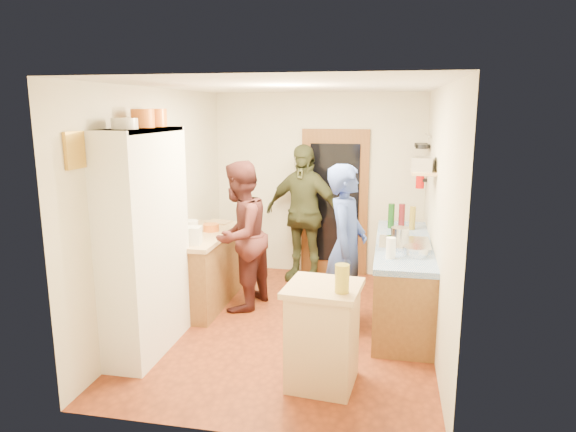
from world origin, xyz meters
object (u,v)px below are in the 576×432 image
(person_hob, at_px, (349,249))
(person_back, at_px, (304,213))
(island_base, at_px, (323,338))
(right_counter_base, at_px, (402,282))
(person_left, at_px, (244,235))
(hutch_body, at_px, (145,242))

(person_hob, xyz_separation_m, person_back, (-0.75, 1.53, 0.05))
(person_back, bearing_deg, island_base, -61.46)
(right_counter_base, relative_size, island_base, 2.56)
(right_counter_base, height_order, person_left, person_left)
(hutch_body, height_order, person_hob, hutch_body)
(island_base, relative_size, person_left, 0.48)
(person_hob, relative_size, person_left, 1.01)
(hutch_body, distance_m, person_hob, 2.10)
(hutch_body, bearing_deg, person_left, 63.41)
(island_base, xyz_separation_m, person_left, (-1.17, 1.62, 0.46))
(person_hob, bearing_deg, right_counter_base, -46.87)
(hutch_body, relative_size, right_counter_base, 1.00)
(hutch_body, height_order, person_back, hutch_body)
(right_counter_base, relative_size, person_hob, 1.21)
(island_base, height_order, person_left, person_left)
(hutch_body, distance_m, person_left, 1.42)
(right_counter_base, relative_size, person_back, 1.15)
(hutch_body, xyz_separation_m, person_hob, (1.91, 0.86, -0.19))
(island_base, distance_m, person_back, 2.87)
(hutch_body, height_order, right_counter_base, hutch_body)
(island_base, height_order, person_hob, person_hob)
(hutch_body, bearing_deg, right_counter_base, 27.47)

